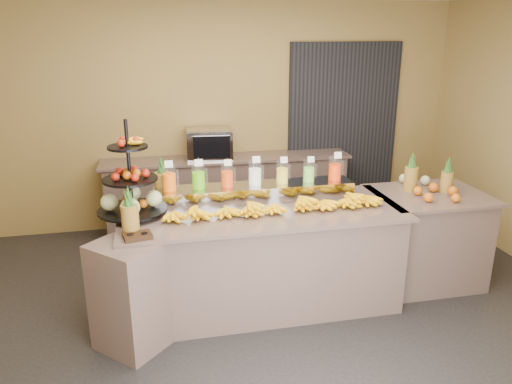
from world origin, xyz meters
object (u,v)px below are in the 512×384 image
object	(u,v)px
condiment_caddy	(138,236)
fruit_stand	(136,191)
pitcher_tray	(255,192)
right_fruit_pile	(432,187)
banana_heap	(277,204)
oven_warmer	(209,144)

from	to	relation	value
condiment_caddy	fruit_stand	bearing A→B (deg)	90.54
fruit_stand	condiment_caddy	world-z (taller)	fruit_stand
condiment_caddy	pitcher_tray	bearing A→B (deg)	32.28
right_fruit_pile	banana_heap	bearing A→B (deg)	-175.15
pitcher_tray	banana_heap	distance (m)	0.36
condiment_caddy	right_fruit_pile	distance (m)	2.81
right_fruit_pile	oven_warmer	xyz separation A→B (m)	(-1.91, 1.87, 0.11)
pitcher_tray	right_fruit_pile	bearing A→B (deg)	-6.87
condiment_caddy	right_fruit_pile	size ratio (longest dim) A/B	0.46
fruit_stand	condiment_caddy	size ratio (longest dim) A/B	3.94
banana_heap	right_fruit_pile	distance (m)	1.59
right_fruit_pile	oven_warmer	size ratio (longest dim) A/B	0.84
fruit_stand	right_fruit_pile	world-z (taller)	fruit_stand
pitcher_tray	condiment_caddy	size ratio (longest dim) A/B	8.79
pitcher_tray	oven_warmer	xyz separation A→B (m)	(-0.21, 1.67, 0.11)
condiment_caddy	right_fruit_pile	bearing A→B (deg)	9.64
banana_heap	right_fruit_pile	size ratio (longest dim) A/B	4.36
oven_warmer	pitcher_tray	bearing A→B (deg)	-78.07
pitcher_tray	fruit_stand	distance (m)	1.09
condiment_caddy	right_fruit_pile	world-z (taller)	right_fruit_pile
fruit_stand	right_fruit_pile	xyz separation A→B (m)	(2.77, -0.04, -0.14)
right_fruit_pile	oven_warmer	distance (m)	2.68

